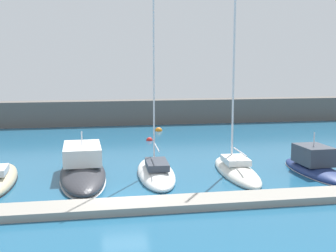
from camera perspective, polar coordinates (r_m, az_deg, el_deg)
name	(u,v)px	position (r m, az deg, el deg)	size (l,w,h in m)	color
ground_plane	(125,201)	(23.61, -5.75, -9.80)	(120.00, 120.00, 0.00)	#1E567A
dock_pier	(127,206)	(22.14, -5.47, -10.51)	(32.29, 1.93, 0.39)	gray
breakwater_seawall	(106,113)	(52.05, -8.17, 1.77)	(108.00, 2.42, 2.92)	#5B5651
motorboat_charcoal_third	(83,169)	(28.51, -11.23, -5.58)	(3.17, 9.67, 3.22)	#2D2D33
sailboat_white_fourth	(156,172)	(28.28, -1.62, -6.11)	(2.68, 8.06, 16.04)	white
sailboat_ivory_fifth	(236,169)	(29.20, 9.04, -5.70)	(2.47, 8.10, 14.34)	silver
motorboat_navy_sixth	(314,166)	(30.70, 18.81, -5.01)	(2.58, 7.16, 2.99)	navy
mooring_buoy_red	(149,141)	(41.16, -2.47, -1.93)	(0.62, 0.62, 0.62)	red
mooring_buoy_orange	(159,131)	(46.90, -1.25, -0.66)	(0.81, 0.81, 0.81)	orange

